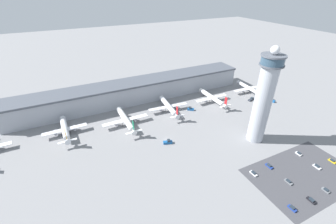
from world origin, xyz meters
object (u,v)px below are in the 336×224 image
object	(u,v)px
car_green_van	(253,173)
car_silver_sedan	(326,190)
service_truck_water	(168,142)
car_white_wagon	(317,167)
service_truck_baggage	(191,109)
service_truck_fuel	(271,100)
car_grey_coupe	(332,161)
car_blue_compact	(288,182)
airplane_gate_charlie	(126,120)
service_truck_catering	(251,99)
car_navy_sedan	(292,208)
control_tower	(264,98)
airplane_gate_delta	(169,107)
airplane_gate_echo	(212,98)
car_maroon_suv	(269,166)
airplane_gate_foxtrot	(249,88)
airplane_gate_bravo	(65,129)
car_red_hatchback	(311,200)

from	to	relation	value
car_green_van	car_silver_sedan	size ratio (longest dim) A/B	1.18
service_truck_water	car_white_wagon	world-z (taller)	service_truck_water
service_truck_baggage	car_green_van	bearing A→B (deg)	-94.19
service_truck_fuel	car_grey_coupe	size ratio (longest dim) A/B	1.88
car_blue_compact	car_silver_sedan	world-z (taller)	car_blue_compact
airplane_gate_charlie	service_truck_baggage	xyz separation A→B (m)	(57.97, -1.90, -3.55)
service_truck_catering	car_silver_sedan	world-z (taller)	service_truck_catering
car_navy_sedan	control_tower	bearing A→B (deg)	63.66
car_grey_coupe	car_blue_compact	bearing A→B (deg)	179.63
airplane_gate_delta	service_truck_baggage	bearing A→B (deg)	-20.26
airplane_gate_charlie	car_grey_coupe	bearing A→B (deg)	-43.03
airplane_gate_echo	service_truck_water	world-z (taller)	airplane_gate_echo
control_tower	airplane_gate_charlie	distance (m)	100.95
service_truck_water	car_green_van	xyz separation A→B (m)	(32.59, -48.28, -0.50)
control_tower	car_maroon_suv	xyz separation A→B (m)	(-12.88, -25.57, -32.07)
airplane_gate_charlie	car_white_wagon	xyz separation A→B (m)	(90.85, -96.51, -4.02)
airplane_gate_foxtrot	service_truck_baggage	bearing A→B (deg)	-175.32
car_white_wagon	car_blue_compact	bearing A→B (deg)	-178.52
airplane_gate_bravo	car_navy_sedan	xyz separation A→B (m)	(96.00, -116.86, -3.98)
airplane_gate_bravo	airplane_gate_echo	world-z (taller)	airplane_gate_bravo
service_truck_baggage	car_blue_compact	bearing A→B (deg)	-85.76
service_truck_catering	car_silver_sedan	xyz separation A→B (m)	(-42.40, -99.80, -0.37)
airplane_gate_delta	car_blue_compact	world-z (taller)	airplane_gate_delta
airplane_gate_foxtrot	service_truck_fuel	bearing A→B (deg)	-79.23
airplane_gate_foxtrot	car_navy_sedan	size ratio (longest dim) A/B	8.67
control_tower	airplane_gate_bravo	size ratio (longest dim) A/B	1.90
car_silver_sedan	control_tower	bearing A→B (deg)	90.32
control_tower	car_white_wagon	size ratio (longest dim) A/B	14.00
airplane_gate_bravo	service_truck_baggage	bearing A→B (deg)	-4.96
control_tower	airplane_gate_charlie	world-z (taller)	control_tower
car_blue_compact	car_silver_sedan	distance (m)	18.44
airplane_gate_delta	airplane_gate_echo	distance (m)	44.42
car_red_hatchback	car_grey_coupe	bearing A→B (deg)	19.02
service_truck_catering	service_truck_baggage	world-z (taller)	service_truck_baggage
service_truck_fuel	control_tower	bearing A→B (deg)	-146.67
airplane_gate_delta	service_truck_catering	world-z (taller)	airplane_gate_delta
airplane_gate_foxtrot	service_truck_baggage	xyz separation A→B (m)	(-72.76, -5.95, -3.29)
airplane_gate_echo	airplane_gate_foxtrot	world-z (taller)	airplane_gate_echo
service_truck_baggage	control_tower	bearing A→B (deg)	-70.39
car_silver_sedan	car_navy_sedan	distance (m)	26.11
service_truck_baggage	car_white_wagon	distance (m)	100.15
service_truck_catering	car_navy_sedan	distance (m)	120.88
airplane_gate_bravo	car_silver_sedan	distance (m)	169.20
airplane_gate_bravo	airplane_gate_foxtrot	xyz separation A→B (m)	(174.67, -2.90, -0.21)
control_tower	car_silver_sedan	world-z (taller)	control_tower
car_maroon_suv	service_truck_fuel	bearing A→B (deg)	42.02
service_truck_catering	service_truck_fuel	distance (m)	17.64
airplane_gate_charlie	airplane_gate_delta	distance (m)	40.01
airplane_gate_delta	service_truck_fuel	xyz separation A→B (m)	(95.60, -24.84, -3.62)
airplane_gate_charlie	airplane_gate_delta	bearing A→B (deg)	6.94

